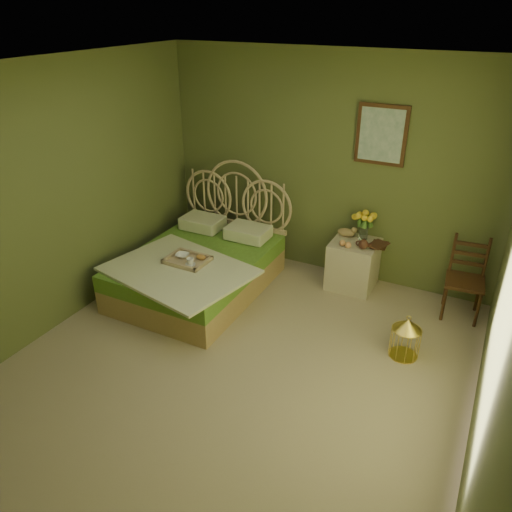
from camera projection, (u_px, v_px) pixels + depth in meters
The scene contains 14 objects.
floor at pixel (234, 371), 4.56m from camera, with size 4.50×4.50×0.00m, color tan.
ceiling at pixel (227, 71), 3.37m from camera, with size 4.50×4.50×0.00m, color silver.
wall_back at pixel (327, 168), 5.75m from camera, with size 4.00×4.00×0.00m, color #5A6434.
wall_left at pixel (50, 202), 4.78m from camera, with size 4.50×4.50×0.00m, color #5A6434.
wall_right at pixel (505, 306), 3.16m from camera, with size 4.50×4.50×0.00m, color #5A6434.
wall_art at pixel (381, 135), 5.28m from camera, with size 0.54×0.04×0.64m.
bed at pixel (200, 266), 5.76m from camera, with size 1.65×2.09×1.29m.
nightstand at pixel (354, 258), 5.78m from camera, with size 0.52×0.52×1.00m.
chair at pixel (467, 273), 5.22m from camera, with size 0.42×0.42×0.87m.
birdcage at pixel (405, 338), 4.68m from camera, with size 0.27×0.27×0.41m.
book_lower at pixel (371, 244), 5.61m from camera, with size 0.17×0.23×0.02m, color #381E0F.
book_upper at pixel (372, 242), 5.60m from camera, with size 0.17×0.24×0.02m, color #472819.
cereal_bowl at pixel (182, 255), 5.49m from camera, with size 0.15×0.15×0.04m, color white.
coffee_cup at pixel (190, 261), 5.32m from camera, with size 0.08×0.08×0.08m, color white.
Camera 1 is at (1.80, -3.09, 3.03)m, focal length 35.00 mm.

